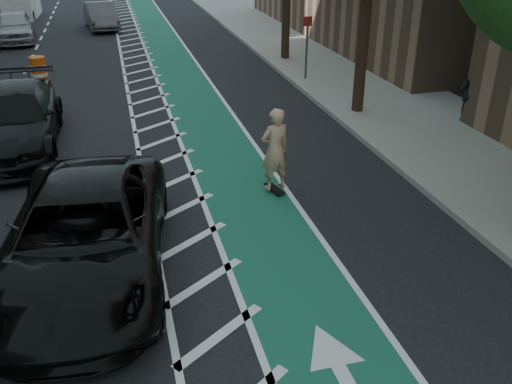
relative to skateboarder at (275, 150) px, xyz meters
name	(u,v)px	position (x,y,z in m)	size (l,w,h in m)	color
ground	(116,296)	(-3.70, -3.10, -1.05)	(120.00, 120.00, 0.00)	black
bike_lane	(197,106)	(-0.70, 6.90, -1.05)	(2.00, 90.00, 0.01)	#1A5D49
buffer_strip	(153,110)	(-2.20, 6.90, -1.05)	(1.40, 90.00, 0.01)	silver
sidewalk_right	(372,91)	(5.80, 6.90, -0.98)	(5.00, 90.00, 0.15)	gray
curb_right	(309,95)	(3.35, 6.90, -0.97)	(0.12, 90.00, 0.16)	gray
sign_post	(307,47)	(3.90, 8.90, 0.30)	(0.35, 0.08, 2.47)	#4C4C4C
skateboard	(274,189)	(0.00, 0.00, -0.98)	(0.35, 0.72, 0.09)	black
skateboarder	(275,150)	(0.00, 0.00, 0.00)	(0.70, 0.46, 1.92)	tan
suv_near	(85,234)	(-4.09, -2.30, -0.25)	(2.68, 5.80, 1.61)	black
suv_far	(13,120)	(-6.10, 4.40, -0.23)	(2.31, 5.69, 1.65)	black
car_silver	(14,27)	(-8.02, 20.22, -0.28)	(1.83, 4.55, 1.55)	#9B9A9F
car_grey	(101,16)	(-3.68, 23.00, -0.32)	(1.55, 4.44, 1.46)	#515055
pedestrian	(472,93)	(7.03, 2.89, -0.04)	(0.84, 0.66, 1.74)	black
box_truck	(21,3)	(-8.69, 29.00, -0.22)	(2.01, 4.34, 1.80)	white
barrel_b	(37,106)	(-5.79, 6.88, -0.64)	(0.64, 0.64, 0.87)	#FF620D
barrel_c	(39,71)	(-6.10, 11.40, -0.58)	(0.74, 0.74, 1.01)	#E34B0B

